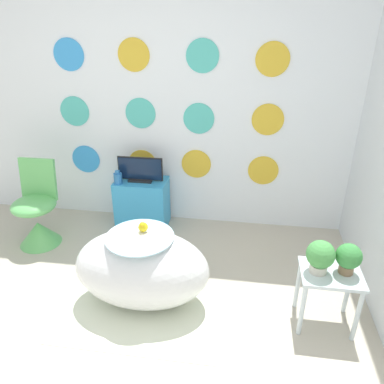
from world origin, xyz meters
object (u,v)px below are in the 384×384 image
(bathtub, at_px, (142,268))
(tv, at_px, (140,171))
(chair, at_px, (37,218))
(potted_plant_right, at_px, (349,257))
(vase, at_px, (118,178))
(potted_plant_left, at_px, (320,256))

(bathtub, xyz_separation_m, tv, (-0.30, 1.10, 0.31))
(chair, bearing_deg, potted_plant_right, -14.03)
(vase, relative_size, potted_plant_right, 0.61)
(tv, xyz_separation_m, potted_plant_left, (1.53, -1.14, -0.04))
(vase, height_order, potted_plant_left, potted_plant_left)
(vase, bearing_deg, bathtub, -63.55)
(tv, bearing_deg, bathtub, -74.70)
(potted_plant_left, distance_m, potted_plant_right, 0.18)
(tv, relative_size, potted_plant_right, 2.06)
(bathtub, distance_m, potted_plant_left, 1.26)
(bathtub, height_order, potted_plant_left, potted_plant_left)
(bathtub, height_order, chair, chair)
(potted_plant_left, bearing_deg, chair, 164.54)
(chair, relative_size, potted_plant_left, 3.42)
(bathtub, xyz_separation_m, potted_plant_left, (1.23, -0.04, 0.27))
(chair, distance_m, potted_plant_left, 2.53)
(bathtub, bearing_deg, chair, 152.09)
(chair, height_order, vase, chair)
(bathtub, distance_m, tv, 1.18)
(potted_plant_right, bearing_deg, vase, 151.80)
(chair, bearing_deg, tv, 27.95)
(potted_plant_left, xyz_separation_m, potted_plant_right, (0.18, 0.02, -0.01))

